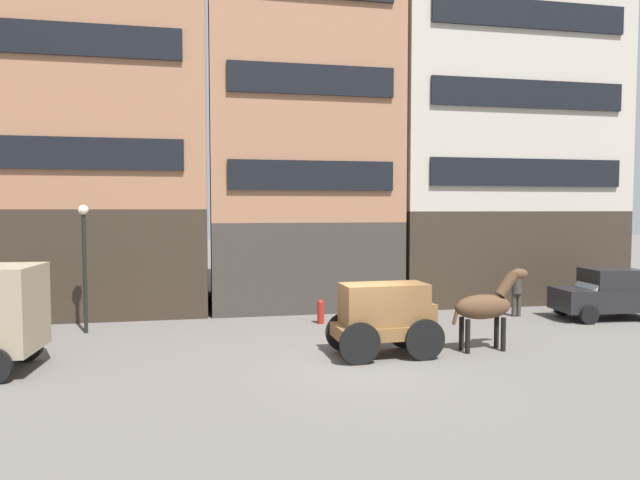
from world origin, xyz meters
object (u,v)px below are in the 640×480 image
object	(u,v)px
pedestrian_officer	(517,290)
sedan_dark	(608,294)
fire_hydrant_curbside	(321,311)
streetlamp_curbside	(84,250)
cargo_wagon	(386,314)
draft_horse	(486,306)

from	to	relation	value
pedestrian_officer	sedan_dark	bearing A→B (deg)	-19.83
fire_hydrant_curbside	streetlamp_curbside	bearing A→B (deg)	179.95
cargo_wagon	sedan_dark	distance (m)	10.06
draft_horse	pedestrian_officer	distance (m)	5.68
cargo_wagon	streetlamp_curbside	bearing A→B (deg)	151.97
cargo_wagon	streetlamp_curbside	distance (m)	9.85
pedestrian_officer	fire_hydrant_curbside	xyz separation A→B (m)	(-7.38, 0.14, -0.55)
sedan_dark	streetlamp_curbside	distance (m)	18.19
draft_horse	fire_hydrant_curbside	distance (m)	6.02
pedestrian_officer	cargo_wagon	bearing A→B (deg)	-145.74
pedestrian_officer	fire_hydrant_curbside	bearing A→B (deg)	178.93
cargo_wagon	fire_hydrant_curbside	bearing A→B (deg)	100.97
pedestrian_officer	fire_hydrant_curbside	world-z (taller)	pedestrian_officer
sedan_dark	streetlamp_curbside	size ratio (longest dim) A/B	0.92
streetlamp_curbside	fire_hydrant_curbside	bearing A→B (deg)	-0.05
fire_hydrant_curbside	draft_horse	bearing A→B (deg)	-49.95
draft_horse	streetlamp_curbside	world-z (taller)	streetlamp_curbside
cargo_wagon	fire_hydrant_curbside	world-z (taller)	cargo_wagon
streetlamp_curbside	cargo_wagon	bearing A→B (deg)	-28.03
cargo_wagon	draft_horse	size ratio (longest dim) A/B	1.26
streetlamp_curbside	sedan_dark	bearing A→B (deg)	-3.87
sedan_dark	pedestrian_officer	bearing A→B (deg)	160.17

